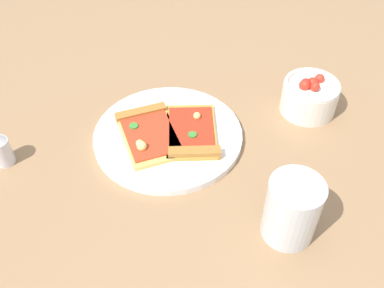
{
  "coord_description": "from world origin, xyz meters",
  "views": [
    {
      "loc": [
        0.55,
        0.19,
        0.57
      ],
      "look_at": [
        0.04,
        0.02,
        0.03
      ],
      "focal_mm": 39.91,
      "sensor_mm": 36.0,
      "label": 1
    }
  ],
  "objects_px": {
    "plate": "(168,136)",
    "pizza_slice_near": "(194,134)",
    "pizza_slice_far": "(148,132)",
    "soda_glass": "(291,211)",
    "salad_bowl": "(310,96)",
    "pepper_shaker": "(1,149)"
  },
  "relations": [
    {
      "from": "plate",
      "to": "pepper_shaker",
      "type": "distance_m",
      "value": 0.3
    },
    {
      "from": "plate",
      "to": "pizza_slice_near",
      "type": "relative_size",
      "value": 1.66
    },
    {
      "from": "pizza_slice_far",
      "to": "soda_glass",
      "type": "bearing_deg",
      "value": 67.59
    },
    {
      "from": "pepper_shaker",
      "to": "pizza_slice_far",
      "type": "bearing_deg",
      "value": 121.73
    },
    {
      "from": "plate",
      "to": "pizza_slice_near",
      "type": "xyz_separation_m",
      "value": [
        -0.01,
        0.05,
        0.01
      ]
    },
    {
      "from": "pizza_slice_far",
      "to": "pepper_shaker",
      "type": "relative_size",
      "value": 2.8
    },
    {
      "from": "pizza_slice_near",
      "to": "salad_bowl",
      "type": "bearing_deg",
      "value": 131.2
    },
    {
      "from": "plate",
      "to": "salad_bowl",
      "type": "relative_size",
      "value": 2.54
    },
    {
      "from": "salad_bowl",
      "to": "soda_glass",
      "type": "bearing_deg",
      "value": 2.52
    },
    {
      "from": "plate",
      "to": "pizza_slice_far",
      "type": "height_order",
      "value": "pizza_slice_far"
    },
    {
      "from": "soda_glass",
      "to": "pepper_shaker",
      "type": "bearing_deg",
      "value": -87.72
    },
    {
      "from": "plate",
      "to": "soda_glass",
      "type": "height_order",
      "value": "soda_glass"
    },
    {
      "from": "plate",
      "to": "pizza_slice_near",
      "type": "height_order",
      "value": "pizza_slice_near"
    },
    {
      "from": "pizza_slice_far",
      "to": "pepper_shaker",
      "type": "bearing_deg",
      "value": -58.27
    },
    {
      "from": "pizza_slice_near",
      "to": "pizza_slice_far",
      "type": "relative_size",
      "value": 0.95
    },
    {
      "from": "soda_glass",
      "to": "pepper_shaker",
      "type": "xyz_separation_m",
      "value": [
        0.02,
        -0.5,
        -0.02
      ]
    },
    {
      "from": "plate",
      "to": "pizza_slice_near",
      "type": "distance_m",
      "value": 0.05
    },
    {
      "from": "plate",
      "to": "soda_glass",
      "type": "relative_size",
      "value": 2.59
    },
    {
      "from": "salad_bowl",
      "to": "plate",
      "type": "bearing_deg",
      "value": -54.1
    },
    {
      "from": "salad_bowl",
      "to": "pepper_shaker",
      "type": "distance_m",
      "value": 0.59
    },
    {
      "from": "pepper_shaker",
      "to": "plate",
      "type": "bearing_deg",
      "value": 120.91
    },
    {
      "from": "pizza_slice_near",
      "to": "soda_glass",
      "type": "bearing_deg",
      "value": 55.26
    }
  ]
}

